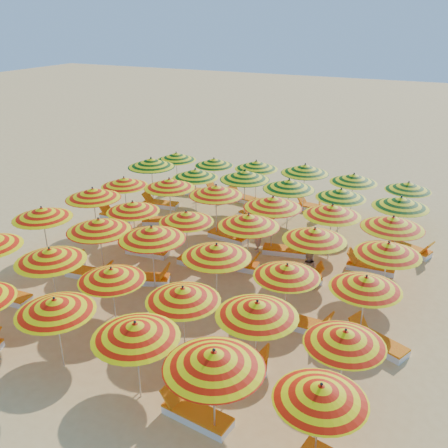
{
  "coord_description": "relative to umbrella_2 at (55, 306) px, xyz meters",
  "views": [
    {
      "loc": [
        7.29,
        -14.68,
        8.79
      ],
      "look_at": [
        0.0,
        0.5,
        1.6
      ],
      "focal_mm": 40.0,
      "sensor_mm": 36.0,
      "label": 1
    }
  ],
  "objects": [
    {
      "name": "lounger_9",
      "position": [
        5.28,
        4.47,
        -1.75
      ],
      "size": [
        1.75,
        0.64,
        0.69
      ],
      "rotation": [
        0.0,
        0.0,
        -0.04
      ],
      "color": "white",
      "rests_on": "ground"
    },
    {
      "name": "beachgoer_a",
      "position": [
        2.02,
        8.76,
        -1.22
      ],
      "size": [
        0.54,
        0.6,
        1.37
      ],
      "primitive_type": "imported",
      "rotation": [
        0.0,
        0.0,
        5.26
      ],
      "color": "tan",
      "rests_on": "ground"
    },
    {
      "name": "umbrella_17",
      "position": [
        6.9,
        4.64,
        -0.02
      ],
      "size": [
        2.45,
        2.45,
        2.14
      ],
      "color": "silver",
      "rests_on": "ground"
    },
    {
      "name": "lounger_5",
      "position": [
        4.23,
        1.95,
        -1.75
      ],
      "size": [
        1.83,
        1.08,
        0.69
      ],
      "rotation": [
        0.0,
        0.0,
        0.31
      ],
      "color": "white",
      "rests_on": "ground"
    },
    {
      "name": "umbrella_25",
      "position": [
        -2.3,
        9.33,
        0.13
      ],
      "size": [
        2.51,
        2.51,
        2.31
      ],
      "color": "silver",
      "rests_on": "ground"
    },
    {
      "name": "umbrella_20",
      "position": [
        0.03,
        6.68,
        -0.02
      ],
      "size": [
        2.6,
        2.6,
        2.14
      ],
      "color": "silver",
      "rests_on": "ground"
    },
    {
      "name": "lounger_24",
      "position": [
        -1.9,
        13.76,
        -1.75
      ],
      "size": [
        1.76,
        0.68,
        0.69
      ],
      "rotation": [
        0.0,
        0.0,
        3.08
      ],
      "color": "white",
      "rests_on": "ground"
    },
    {
      "name": "lounger_20",
      "position": [
        -4.11,
        11.26,
        -1.75
      ],
      "size": [
        1.8,
        0.82,
        0.69
      ],
      "rotation": [
        0.0,
        0.0,
        3.28
      ],
      "color": "white",
      "rests_on": "ground"
    },
    {
      "name": "umbrella_13",
      "position": [
        -2.06,
        4.34,
        0.18
      ],
      "size": [
        2.39,
        2.39,
        2.37
      ],
      "color": "silver",
      "rests_on": "ground"
    },
    {
      "name": "beachgoer_b",
      "position": [
        4.64,
        6.9,
        -1.21
      ],
      "size": [
        0.74,
        0.61,
        1.39
      ],
      "primitive_type": "imported",
      "rotation": [
        0.0,
        0.0,
        3.27
      ],
      "color": "tan",
      "rests_on": "ground"
    },
    {
      "name": "umbrella_24",
      "position": [
        -4.4,
        8.97,
        0.01
      ],
      "size": [
        2.17,
        2.17,
        2.17
      ],
      "color": "silver",
      "rests_on": "ground"
    },
    {
      "name": "umbrella_40",
      "position": [
        4.6,
        13.7,
        0.06
      ],
      "size": [
        2.67,
        2.67,
        2.23
      ],
      "color": "silver",
      "rests_on": "ground"
    },
    {
      "name": "umbrella_19",
      "position": [
        -2.3,
        6.64,
        0.0
      ],
      "size": [
        2.71,
        2.71,
        2.17
      ],
      "color": "silver",
      "rests_on": "ground"
    },
    {
      "name": "umbrella_22",
      "position": [
        4.77,
        6.94,
        0.1
      ],
      "size": [
        2.23,
        2.23,
        2.27
      ],
      "color": "silver",
      "rests_on": "ground"
    },
    {
      "name": "lounger_26",
      "position": [
        2.82,
        14.02,
        -1.75
      ],
      "size": [
        1.76,
        0.69,
        0.69
      ],
      "rotation": [
        0.0,
        0.0,
        3.08
      ],
      "color": "white",
      "rests_on": "ground"
    },
    {
      "name": "lounger_22",
      "position": [
        7.52,
        11.2,
        -1.75
      ],
      "size": [
        1.83,
        1.15,
        0.69
      ],
      "rotation": [
        0.0,
        0.0,
        -0.36
      ],
      "color": "white",
      "rests_on": "ground"
    },
    {
      "name": "lounger_7",
      "position": [
        -2.56,
        4.2,
        -1.75
      ],
      "size": [
        1.79,
        0.78,
        0.69
      ],
      "rotation": [
        0.0,
        0.0,
        0.12
      ],
      "color": "white",
      "rests_on": "ground"
    },
    {
      "name": "lounger_8",
      "position": [
        -0.54,
        4.76,
        -1.75
      ],
      "size": [
        1.82,
        1.16,
        0.69
      ],
      "rotation": [
        0.0,
        0.0,
        0.37
      ],
      "color": "white",
      "rests_on": "ground"
    },
    {
      "name": "umbrella_3",
      "position": [
        2.51,
        -0.06,
        0.05
      ],
      "size": [
        2.42,
        2.42,
        2.23
      ],
      "color": "silver",
      "rests_on": "ground"
    },
    {
      "name": "umbrella_15",
      "position": [
        2.42,
        4.37,
        0.13
      ],
      "size": [
        2.8,
        2.8,
        2.31
      ],
      "color": "silver",
      "rests_on": "ground"
    },
    {
      "name": "lounger_27",
      "position": [
        4.0,
        13.58,
        -1.75
      ],
      "size": [
        1.83,
        1.05,
        0.69
      ],
      "rotation": [
        0.0,
        0.0,
        3.43
      ],
      "color": "white",
      "rests_on": "ground"
    },
    {
      "name": "lounger_4",
      "position": [
        -4.08,
        1.79,
        -1.75
      ],
      "size": [
        1.76,
        0.66,
        0.69
      ],
      "rotation": [
        0.0,
        0.0,
        3.19
      ],
      "color": "white",
      "rests_on": "ground"
    },
    {
      "name": "umbrella_28",
      "position": [
        4.75,
        9.32,
        0.1
      ],
      "size": [
        2.51,
        2.51,
        2.28
      ],
      "color": "silver",
      "rests_on": "ground"
    },
    {
      "name": "ground",
      "position": [
        1.27,
        6.78,
        -1.91
      ],
      "size": [
        120.0,
        120.0,
        0.0
      ],
      "primitive_type": "plane",
      "color": "#E9B767",
      "rests_on": "ground"
    },
    {
      "name": "umbrella_38",
      "position": [
        -0.11,
        13.78,
        0.05
      ],
      "size": [
        2.21,
        2.21,
        2.22
      ],
      "color": "silver",
      "rests_on": "ground"
    },
    {
      "name": "umbrella_34",
      "position": [
        4.55,
        11.55,
        0.02
      ],
      "size": [
        2.73,
        2.73,
        2.19
      ],
      "color": "silver",
      "rests_on": "ground"
    },
    {
      "name": "umbrella_33",
      "position": [
        2.38,
        11.32,
        0.16
      ],
      "size": [
        2.91,
        2.91,
        2.35
      ],
      "color": "silver",
      "rests_on": "ground"
    },
    {
      "name": "lounger_14",
      "position": [
        4.26,
        7.14,
        -1.75
      ],
      "size": [
        1.82,
        1.23,
        0.69
      ],
      "rotation": [
        0.0,
        0.0,
        0.41
      ],
      "color": "white",
      "rests_on": "ground"
    },
    {
      "name": "umbrella_39",
      "position": [
        2.32,
        13.78,
        0.17
      ],
      "size": [
        2.89,
        2.89,
        2.36
      ],
      "color": "silver",
      "rests_on": "ground"
    },
    {
      "name": "lounger_6",
      "position": [
        -4.14,
        4.67,
        -1.75
      ],
      "size": [
        1.81,
        0.87,
        0.69
      ],
      "rotation": [
        0.0,
        0.0,
        -0.18
      ],
      "color": "white",
      "rests_on": "ground"
    },
    {
      "name": "lounger_17",
      "position": [
        0.56,
        9.25,
        -1.75
      ],
      "size": [
        1.8,
        0.82,
        0.69
      ],
      "rotation": [
        0.0,
        0.0,
        -0.14
      ],
      "color": "white",
      "rests_on": "ground"
    },
    {
      "name": "umbrella_30",
      "position": [
        -4.61,
        11.46,
        0.21
      ],
      "size": [
        2.29,
        2.29,
        2.4
      ],
      "color": "silver",
      "rests_on": "ground"
    },
    {
      "name": "lounger_23",
      "position": [
        -4.0,
        13.55,
        -1.75
      ],
      "size": [
        1.8,
        0.83,
        0.69
      ],
      "rotation": [
        0.0,
        0.0,
        3.29
      ],
      "color": "white",
      "rests_on": "ground"
    },
    {
      "name": "umbrella_11",
      "position": [
        6.94,
        1.98,
        -0.09
      ],
      "size": [
        2.51,
        2.51,
        2.06
      ],
      "color": "silver",
      "rests_on": "ground"
    },
    {
      "name": "lounger_25",
      "position": [
        -0.71,
        13.72,
        -1.75
      ],
      "size": [
        1.82,
        0.97,
        0.69
      ],
      "rotation": [
        0.0,
        0.0,
        2.91
      ],
      "color": "white",
      "rests_on": "ground"
    },
    {
      "name": "lounger_11",
      "position": [
        -1.8,
        6.63,
        -1.75
      ],
      "size": [
        1.78,
        0.73,
        0.69
      ],
      "rotation": [
        0.0,
        0.0,
        3.23
      ],
      "color": "white",
      "rests_on": "ground"
    },
    {
      "name": "umbrella_18",
      "position": [
        -4.35,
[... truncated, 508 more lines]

